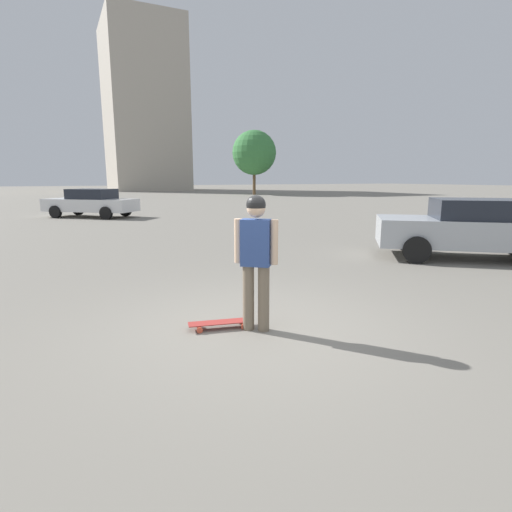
# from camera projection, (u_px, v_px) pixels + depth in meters

# --- Properties ---
(ground_plane) EXTENTS (220.00, 220.00, 0.00)m
(ground_plane) POSITION_uv_depth(u_px,v_px,m) (256.00, 330.00, 5.28)
(ground_plane) COLOR gray
(person) EXTENTS (0.40, 0.47, 1.77)m
(person) POSITION_uv_depth(u_px,v_px,m) (256.00, 252.00, 5.08)
(person) COLOR #7A6B56
(person) RESTS_ON ground_plane
(skateboard) EXTENTS (0.39, 0.88, 0.09)m
(skateboard) POSITION_uv_depth(u_px,v_px,m) (221.00, 323.00, 5.32)
(skateboard) COLOR #A5332D
(skateboard) RESTS_ON ground_plane
(car_parked_near) EXTENTS (4.06, 4.47, 1.47)m
(car_parked_near) POSITION_uv_depth(u_px,v_px,m) (471.00, 228.00, 9.80)
(car_parked_near) COLOR #ADB2B7
(car_parked_near) RESTS_ON ground_plane
(car_parked_far) EXTENTS (4.29, 4.65, 1.44)m
(car_parked_far) POSITION_uv_depth(u_px,v_px,m) (91.00, 203.00, 20.38)
(car_parked_far) COLOR silver
(car_parked_far) RESTS_ON ground_plane
(building_block_distant) EXTENTS (14.58, 11.28, 25.77)m
(building_block_distant) POSITION_uv_depth(u_px,v_px,m) (144.00, 109.00, 64.10)
(building_block_distant) COLOR #B2A899
(building_block_distant) RESTS_ON ground_plane
(tree_distant) EXTENTS (5.20, 5.20, 7.54)m
(tree_distant) POSITION_uv_depth(u_px,v_px,m) (254.00, 153.00, 47.21)
(tree_distant) COLOR brown
(tree_distant) RESTS_ON ground_plane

